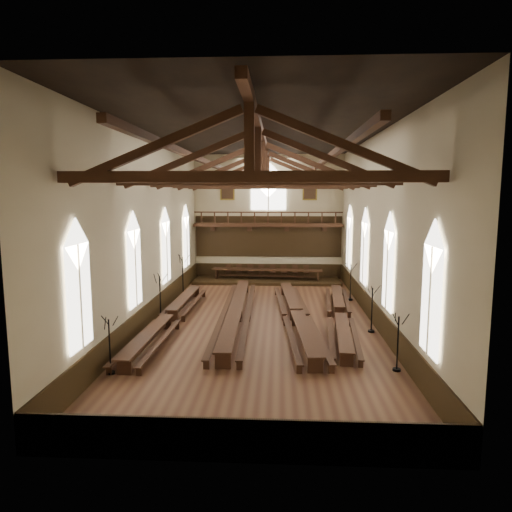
{
  "coord_description": "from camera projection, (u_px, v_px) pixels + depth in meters",
  "views": [
    {
      "loc": [
        0.92,
        -23.89,
        6.9
      ],
      "look_at": [
        -0.4,
        1.5,
        3.41
      ],
      "focal_mm": 32.0,
      "sensor_mm": 36.0,
      "label": 1
    }
  ],
  "objects": [
    {
      "name": "candelabrum_left_mid",
      "position": [
        160.0,
        306.0,
        24.86
      ],
      "size": [
        0.76,
        0.79,
        2.62
      ],
      "color": "black",
      "rests_on": "ground"
    },
    {
      "name": "portraits",
      "position": [
        268.0,
        191.0,
        36.41
      ],
      "size": [
        7.75,
        0.09,
        1.45
      ],
      "color": "olive",
      "rests_on": "room_walls"
    },
    {
      "name": "end_window",
      "position": [
        268.0,
        189.0,
        36.4
      ],
      "size": [
        2.8,
        0.12,
        3.8
      ],
      "color": "white",
      "rests_on": "room_walls"
    },
    {
      "name": "dais",
      "position": [
        267.0,
        281.0,
        35.88
      ],
      "size": [
        11.4,
        3.12,
        0.21
      ],
      "primitive_type": "cube",
      "color": "black",
      "rests_on": "ground"
    },
    {
      "name": "candelabrum_left_near",
      "position": [
        110.0,
        356.0,
        17.49
      ],
      "size": [
        0.69,
        0.66,
        2.29
      ],
      "color": "black",
      "rests_on": "ground"
    },
    {
      "name": "candelabrum_right_mid",
      "position": [
        372.0,
        318.0,
        22.79
      ],
      "size": [
        0.71,
        0.7,
        2.39
      ],
      "color": "black",
      "rests_on": "ground"
    },
    {
      "name": "room_walls",
      "position": [
        262.0,
        202.0,
        23.74
      ],
      "size": [
        26.0,
        26.0,
        26.0
      ],
      "color": "#BDB28E",
      "rests_on": "ground"
    },
    {
      "name": "high_table",
      "position": [
        267.0,
        271.0,
        35.78
      ],
      "size": [
        8.69,
        1.61,
        0.81
      ],
      "color": "#392212",
      "rests_on": "dais"
    },
    {
      "name": "refectory_row_d",
      "position": [
        340.0,
        313.0,
        24.66
      ],
      "size": [
        1.89,
        13.72,
        0.67
      ],
      "color": "#392212",
      "rests_on": "ground"
    },
    {
      "name": "roof_trusses",
      "position": [
        262.0,
        168.0,
        23.5
      ],
      "size": [
        11.7,
        25.7,
        2.8
      ],
      "color": "#392212",
      "rests_on": "room_walls"
    },
    {
      "name": "candelabrum_right_near",
      "position": [
        397.0,
        353.0,
        17.79
      ],
      "size": [
        0.67,
        0.7,
        2.32
      ],
      "color": "black",
      "rests_on": "ground"
    },
    {
      "name": "refectory_row_c",
      "position": [
        296.0,
        313.0,
        24.4
      ],
      "size": [
        2.02,
        14.53,
        0.75
      ],
      "color": "#392212",
      "rests_on": "ground"
    },
    {
      "name": "refectory_row_b",
      "position": [
        236.0,
        310.0,
        24.98
      ],
      "size": [
        1.77,
        14.87,
        0.8
      ],
      "color": "#392212",
      "rests_on": "ground"
    },
    {
      "name": "minstrels_gallery",
      "position": [
        268.0,
        231.0,
        36.61
      ],
      "size": [
        11.8,
        1.24,
        3.7
      ],
      "color": "#392212",
      "rests_on": "room_walls"
    },
    {
      "name": "refectory_row_a",
      "position": [
        169.0,
        316.0,
        24.0
      ],
      "size": [
        1.55,
        14.03,
        0.71
      ],
      "color": "#392212",
      "rests_on": "ground"
    },
    {
      "name": "candelabrum_left_far",
      "position": [
        183.0,
        284.0,
        30.63
      ],
      "size": [
        0.82,
        0.88,
        2.88
      ],
      "color": "black",
      "rests_on": "ground"
    },
    {
      "name": "wainscot_band",
      "position": [
        262.0,
        311.0,
        24.54
      ],
      "size": [
        12.0,
        26.0,
        1.2
      ],
      "color": "black",
      "rests_on": "ground"
    },
    {
      "name": "ground",
      "position": [
        262.0,
        322.0,
        24.62
      ],
      "size": [
        26.0,
        26.0,
        0.0
      ],
      "primitive_type": "plane",
      "color": "brown",
      "rests_on": "ground"
    },
    {
      "name": "candelabrum_right_far",
      "position": [
        350.0,
        289.0,
        29.64
      ],
      "size": [
        0.73,
        0.72,
        2.46
      ],
      "color": "black",
      "rests_on": "ground"
    },
    {
      "name": "side_windows",
      "position": [
        262.0,
        254.0,
        24.11
      ],
      "size": [
        11.85,
        19.8,
        4.5
      ],
      "color": "white",
      "rests_on": "room_walls"
    },
    {
      "name": "high_chairs",
      "position": [
        267.0,
        270.0,
        36.62
      ],
      "size": [
        6.79,
        0.5,
        1.02
      ],
      "color": "#392212",
      "rests_on": "dais"
    }
  ]
}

